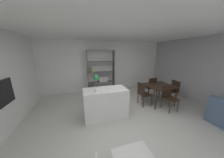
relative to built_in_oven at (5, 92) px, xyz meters
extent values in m
plane|color=beige|center=(2.79, -0.42, -1.08)|extent=(9.66, 9.66, 0.00)
cube|color=white|center=(2.79, -0.42, 1.54)|extent=(7.02, 5.66, 0.06)
cube|color=silver|center=(2.79, 2.38, 0.22)|extent=(7.02, 0.06, 2.59)
cube|color=#9E9EA3|center=(6.27, -0.42, 0.22)|extent=(0.06, 5.66, 2.59)
cube|color=black|center=(0.00, 0.00, 0.00)|extent=(0.04, 0.58, 0.61)
cylinder|color=#B7BABC|center=(-0.03, 0.00, 0.25)|extent=(0.02, 0.47, 0.02)
cube|color=silver|center=(2.46, -0.09, -0.62)|extent=(1.33, 0.65, 0.91)
cylinder|color=white|center=(2.19, -0.20, -0.11)|extent=(0.13, 0.13, 0.11)
cylinder|color=#476633|center=(2.19, -0.20, 0.06)|extent=(0.01, 0.01, 0.24)
sphere|color=#22743A|center=(2.19, -0.20, 0.24)|extent=(0.16, 0.16, 0.16)
cube|color=#4C4C51|center=(2.11, 2.04, -0.02)|extent=(0.02, 0.32, 2.11)
cube|color=#4C4C51|center=(3.43, 2.04, -0.02)|extent=(0.02, 0.32, 2.11)
cube|color=#4C4C51|center=(2.77, 2.04, 1.02)|extent=(1.33, 0.32, 0.02)
cube|color=#4C4C51|center=(2.77, 2.04, -1.07)|extent=(1.33, 0.32, 0.02)
cube|color=#4C4C51|center=(2.77, 2.04, -0.54)|extent=(1.29, 0.32, 0.02)
cube|color=#4C4C51|center=(2.77, 2.04, -0.02)|extent=(1.29, 0.32, 0.02)
cube|color=#4C4C51|center=(2.77, 2.04, 0.49)|extent=(1.29, 0.32, 0.02)
cube|color=#38383D|center=(2.30, 2.04, -0.95)|extent=(0.04, 0.26, 0.22)
cube|color=silver|center=(2.38, 2.04, -0.93)|extent=(0.06, 0.26, 0.25)
cube|color=red|center=(2.44, 2.04, -0.93)|extent=(0.03, 0.26, 0.25)
cube|color=orange|center=(2.21, 2.04, 0.08)|extent=(0.04, 0.26, 0.19)
cube|color=#2D6BAD|center=(2.29, 2.04, 0.11)|extent=(0.06, 0.26, 0.24)
cube|color=gold|center=(2.35, 2.04, 0.10)|extent=(0.06, 0.26, 0.22)
cube|color=#B7BABC|center=(2.87, 2.04, -0.40)|extent=(0.44, 0.28, 0.26)
cube|color=silver|center=(2.45, -1.92, -0.61)|extent=(0.61, 0.44, 0.03)
cube|color=silver|center=(2.71, -1.74, -0.85)|extent=(0.04, 0.04, 0.45)
cube|color=black|center=(4.72, 0.17, -0.34)|extent=(1.02, 0.96, 0.03)
cylinder|color=black|center=(4.27, -0.25, -0.72)|extent=(0.04, 0.04, 0.72)
cylinder|color=black|center=(5.17, -0.25, -0.72)|extent=(0.04, 0.04, 0.72)
cylinder|color=black|center=(4.27, 0.59, -0.72)|extent=(0.04, 0.04, 0.72)
cylinder|color=black|center=(5.17, 0.59, -0.72)|extent=(0.04, 0.04, 0.72)
cube|color=black|center=(4.72, 0.77, -0.60)|extent=(0.47, 0.45, 0.03)
cube|color=black|center=(4.74, 0.58, -0.36)|extent=(0.42, 0.08, 0.46)
cylinder|color=black|center=(4.88, 0.96, -0.85)|extent=(0.03, 0.03, 0.46)
cylinder|color=black|center=(4.52, 0.92, -0.85)|extent=(0.03, 0.03, 0.46)
cylinder|color=black|center=(4.92, 0.62, -0.85)|extent=(0.03, 0.03, 0.46)
cylinder|color=black|center=(4.56, 0.58, -0.85)|extent=(0.03, 0.03, 0.46)
cube|color=black|center=(4.72, -0.43, -0.63)|extent=(0.41, 0.45, 0.03)
cube|color=black|center=(4.72, -0.22, -0.43)|extent=(0.40, 0.04, 0.39)
cylinder|color=black|center=(4.54, -0.61, -0.86)|extent=(0.03, 0.03, 0.43)
cylinder|color=black|center=(4.88, -0.62, -0.86)|extent=(0.03, 0.03, 0.43)
cylinder|color=black|center=(4.55, -0.23, -0.86)|extent=(0.03, 0.03, 0.43)
cylinder|color=black|center=(4.89, -0.24, -0.86)|extent=(0.03, 0.03, 0.43)
cube|color=black|center=(5.35, 0.17, -0.63)|extent=(0.48, 0.49, 0.03)
cube|color=black|center=(5.54, 0.15, -0.41)|extent=(0.09, 0.44, 0.41)
cylinder|color=black|center=(5.19, 0.38, -0.86)|extent=(0.03, 0.03, 0.43)
cylinder|color=black|center=(5.14, 0.01, -0.86)|extent=(0.03, 0.03, 0.43)
cylinder|color=black|center=(5.55, 0.33, -0.86)|extent=(0.03, 0.03, 0.43)
cylinder|color=black|center=(5.50, -0.04, -0.86)|extent=(0.03, 0.03, 0.43)
cube|color=black|center=(4.09, 0.17, -0.63)|extent=(0.42, 0.44, 0.03)
cube|color=black|center=(3.90, 0.17, -0.39)|extent=(0.04, 0.43, 0.44)
cylinder|color=black|center=(4.27, -0.01, -0.86)|extent=(0.03, 0.03, 0.44)
cylinder|color=black|center=(4.26, 0.36, -0.86)|extent=(0.03, 0.03, 0.44)
cylinder|color=black|center=(3.92, -0.02, -0.86)|extent=(0.03, 0.03, 0.44)
cylinder|color=black|center=(3.91, 0.35, -0.86)|extent=(0.03, 0.03, 0.44)
cube|color=#475B75|center=(5.76, -1.25, -0.57)|extent=(0.69, 0.14, 0.20)
camera|label=1|loc=(1.77, -2.99, 0.92)|focal=16.57mm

